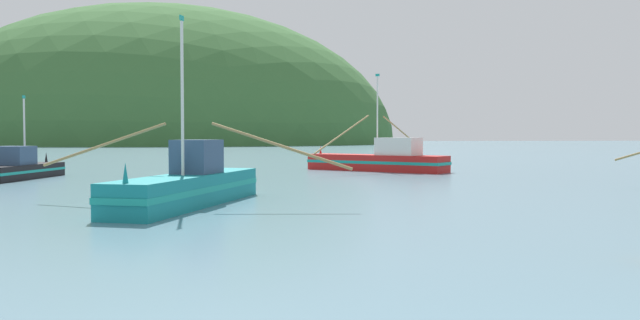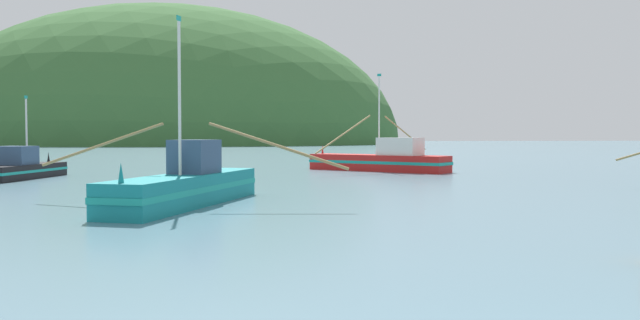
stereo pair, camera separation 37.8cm
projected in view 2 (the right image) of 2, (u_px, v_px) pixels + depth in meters
The scene contains 4 objects.
hill_far_center at pixel (169, 144), 218.10m from camera, with size 159.51×127.61×92.93m, color #386633.
fishing_boat_red at pixel (381, 160), 50.56m from camera, with size 11.73×12.13×7.76m.
fishing_boat_teal at pixel (187, 185), 25.86m from camera, with size 12.58×10.76×7.57m.
fishing_boat_black at pixel (19, 168), 41.55m from camera, with size 4.10×8.57×5.51m.
Camera 2 is at (-5.20, -5.01, 2.86)m, focal length 35.59 mm.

